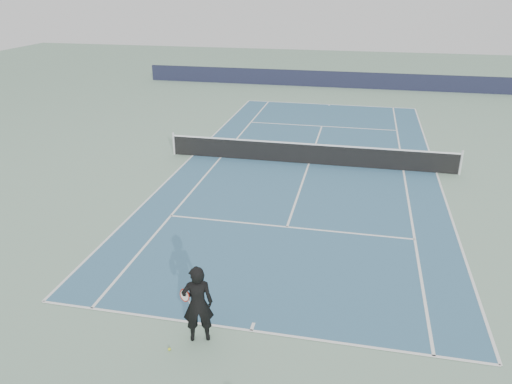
# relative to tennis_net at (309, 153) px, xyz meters

# --- Properties ---
(ground) EXTENTS (80.00, 80.00, 0.00)m
(ground) POSITION_rel_tennis_net_xyz_m (0.00, 0.00, -0.50)
(ground) COLOR gray
(court_surface) EXTENTS (10.97, 23.77, 0.01)m
(court_surface) POSITION_rel_tennis_net_xyz_m (0.00, 0.00, -0.50)
(court_surface) COLOR #35617F
(court_surface) RESTS_ON ground
(tennis_net) EXTENTS (12.90, 0.10, 1.07)m
(tennis_net) POSITION_rel_tennis_net_xyz_m (0.00, 0.00, 0.00)
(tennis_net) COLOR silver
(tennis_net) RESTS_ON ground
(windscreen_far) EXTENTS (30.00, 0.25, 1.20)m
(windscreen_far) POSITION_rel_tennis_net_xyz_m (0.00, 17.88, 0.10)
(windscreen_far) COLOR black
(windscreen_far) RESTS_ON ground
(tennis_player) EXTENTS (0.88, 0.73, 1.92)m
(tennis_player) POSITION_rel_tennis_net_xyz_m (-1.11, -12.39, 0.46)
(tennis_player) COLOR black
(tennis_player) RESTS_ON ground
(tennis_ball) EXTENTS (0.07, 0.07, 0.07)m
(tennis_ball) POSITION_rel_tennis_net_xyz_m (-1.64, -12.91, -0.47)
(tennis_ball) COLOR #CCDC2D
(tennis_ball) RESTS_ON ground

